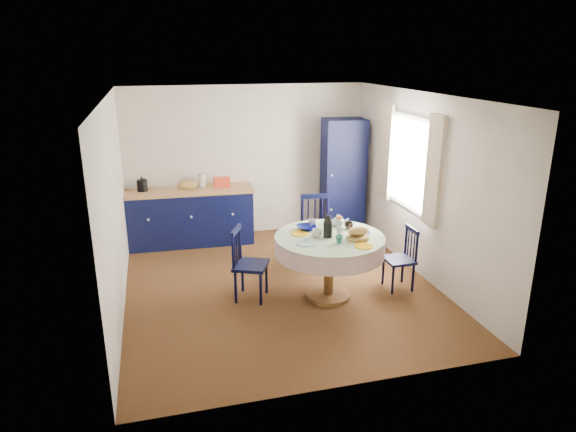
{
  "coord_description": "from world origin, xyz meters",
  "views": [
    {
      "loc": [
        -1.51,
        -6.08,
        3.01
      ],
      "look_at": [
        0.16,
        0.2,
        0.91
      ],
      "focal_mm": 32.0,
      "sensor_mm": 36.0,
      "label": 1
    }
  ],
  "objects_px": {
    "mug_c": "(349,225)",
    "cobalt_bowl": "(307,228)",
    "mug_a": "(317,233)",
    "chair_far": "(317,231)",
    "mug_b": "(339,239)",
    "dining_table": "(330,246)",
    "mug_d": "(313,224)",
    "pantry_cabinet": "(343,177)",
    "chair_left": "(248,263)",
    "chair_right": "(402,258)",
    "kitchen_counter": "(191,216)"
  },
  "relations": [
    {
      "from": "mug_a",
      "to": "mug_d",
      "type": "bearing_deg",
      "value": 81.47
    },
    {
      "from": "mug_a",
      "to": "cobalt_bowl",
      "type": "distance_m",
      "value": 0.28
    },
    {
      "from": "chair_far",
      "to": "mug_a",
      "type": "bearing_deg",
      "value": -102.26
    },
    {
      "from": "chair_left",
      "to": "mug_a",
      "type": "height_order",
      "value": "chair_left"
    },
    {
      "from": "chair_left",
      "to": "cobalt_bowl",
      "type": "height_order",
      "value": "chair_left"
    },
    {
      "from": "mug_d",
      "to": "cobalt_bowl",
      "type": "relative_size",
      "value": 0.46
    },
    {
      "from": "pantry_cabinet",
      "to": "chair_right",
      "type": "bearing_deg",
      "value": -86.47
    },
    {
      "from": "mug_c",
      "to": "mug_d",
      "type": "bearing_deg",
      "value": 157.99
    },
    {
      "from": "mug_c",
      "to": "cobalt_bowl",
      "type": "height_order",
      "value": "mug_c"
    },
    {
      "from": "chair_far",
      "to": "chair_left",
      "type": "bearing_deg",
      "value": -140.68
    },
    {
      "from": "mug_d",
      "to": "chair_right",
      "type": "bearing_deg",
      "value": -17.78
    },
    {
      "from": "chair_right",
      "to": "cobalt_bowl",
      "type": "bearing_deg",
      "value": -102.14
    },
    {
      "from": "mug_a",
      "to": "cobalt_bowl",
      "type": "xyz_separation_m",
      "value": [
        -0.05,
        0.28,
        -0.02
      ]
    },
    {
      "from": "chair_left",
      "to": "mug_a",
      "type": "distance_m",
      "value": 0.95
    },
    {
      "from": "pantry_cabinet",
      "to": "mug_c",
      "type": "xyz_separation_m",
      "value": [
        -0.72,
        -2.11,
        -0.1
      ]
    },
    {
      "from": "mug_a",
      "to": "cobalt_bowl",
      "type": "height_order",
      "value": "mug_a"
    },
    {
      "from": "pantry_cabinet",
      "to": "dining_table",
      "type": "xyz_separation_m",
      "value": [
        -1.04,
        -2.32,
        -0.27
      ]
    },
    {
      "from": "pantry_cabinet",
      "to": "cobalt_bowl",
      "type": "xyz_separation_m",
      "value": [
        -1.25,
        -2.01,
        -0.12
      ]
    },
    {
      "from": "dining_table",
      "to": "mug_b",
      "type": "height_order",
      "value": "dining_table"
    },
    {
      "from": "chair_far",
      "to": "mug_b",
      "type": "bearing_deg",
      "value": -90.16
    },
    {
      "from": "dining_table",
      "to": "chair_far",
      "type": "relative_size",
      "value": 1.31
    },
    {
      "from": "cobalt_bowl",
      "to": "kitchen_counter",
      "type": "bearing_deg",
      "value": 121.71
    },
    {
      "from": "chair_right",
      "to": "chair_left",
      "type": "bearing_deg",
      "value": -95.53
    },
    {
      "from": "chair_left",
      "to": "mug_a",
      "type": "xyz_separation_m",
      "value": [
        0.83,
        -0.22,
        0.4
      ]
    },
    {
      "from": "chair_far",
      "to": "mug_d",
      "type": "xyz_separation_m",
      "value": [
        -0.27,
        -0.63,
        0.35
      ]
    },
    {
      "from": "kitchen_counter",
      "to": "dining_table",
      "type": "xyz_separation_m",
      "value": [
        1.52,
        -2.43,
        0.23
      ]
    },
    {
      "from": "kitchen_counter",
      "to": "mug_a",
      "type": "relative_size",
      "value": 16.69
    },
    {
      "from": "mug_d",
      "to": "cobalt_bowl",
      "type": "bearing_deg",
      "value": -144.05
    },
    {
      "from": "dining_table",
      "to": "chair_right",
      "type": "bearing_deg",
      "value": 1.15
    },
    {
      "from": "pantry_cabinet",
      "to": "chair_far",
      "type": "height_order",
      "value": "pantry_cabinet"
    },
    {
      "from": "dining_table",
      "to": "chair_far",
      "type": "distance_m",
      "value": 1.04
    },
    {
      "from": "mug_a",
      "to": "mug_d",
      "type": "height_order",
      "value": "mug_d"
    },
    {
      "from": "dining_table",
      "to": "mug_c",
      "type": "xyz_separation_m",
      "value": [
        0.32,
        0.2,
        0.17
      ]
    },
    {
      "from": "pantry_cabinet",
      "to": "dining_table",
      "type": "distance_m",
      "value": 2.55
    },
    {
      "from": "chair_left",
      "to": "chair_far",
      "type": "xyz_separation_m",
      "value": [
        1.16,
        0.76,
        0.06
      ]
    },
    {
      "from": "pantry_cabinet",
      "to": "cobalt_bowl",
      "type": "relative_size",
      "value": 8.02
    },
    {
      "from": "mug_d",
      "to": "chair_left",
      "type": "bearing_deg",
      "value": -171.61
    },
    {
      "from": "pantry_cabinet",
      "to": "chair_left",
      "type": "height_order",
      "value": "pantry_cabinet"
    },
    {
      "from": "chair_right",
      "to": "chair_far",
      "type": "bearing_deg",
      "value": -138.49
    },
    {
      "from": "chair_left",
      "to": "chair_right",
      "type": "distance_m",
      "value": 2.02
    },
    {
      "from": "mug_d",
      "to": "cobalt_bowl",
      "type": "xyz_separation_m",
      "value": [
        -0.1,
        -0.07,
        -0.02
      ]
    },
    {
      "from": "chair_left",
      "to": "pantry_cabinet",
      "type": "bearing_deg",
      "value": -19.93
    },
    {
      "from": "kitchen_counter",
      "to": "chair_right",
      "type": "relative_size",
      "value": 2.46
    },
    {
      "from": "chair_left",
      "to": "mug_a",
      "type": "relative_size",
      "value": 7.6
    },
    {
      "from": "pantry_cabinet",
      "to": "chair_far",
      "type": "bearing_deg",
      "value": -119.59
    },
    {
      "from": "mug_c",
      "to": "chair_left",
      "type": "bearing_deg",
      "value": 178.07
    },
    {
      "from": "kitchen_counter",
      "to": "chair_left",
      "type": "distance_m",
      "value": 2.24
    },
    {
      "from": "chair_left",
      "to": "chair_far",
      "type": "height_order",
      "value": "chair_far"
    },
    {
      "from": "dining_table",
      "to": "mug_d",
      "type": "height_order",
      "value": "dining_table"
    },
    {
      "from": "chair_left",
      "to": "mug_b",
      "type": "xyz_separation_m",
      "value": [
        1.02,
        -0.49,
        0.4
      ]
    }
  ]
}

